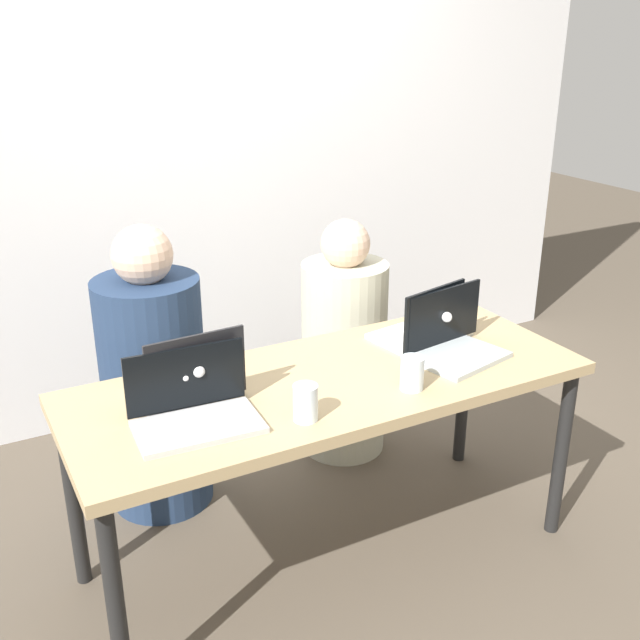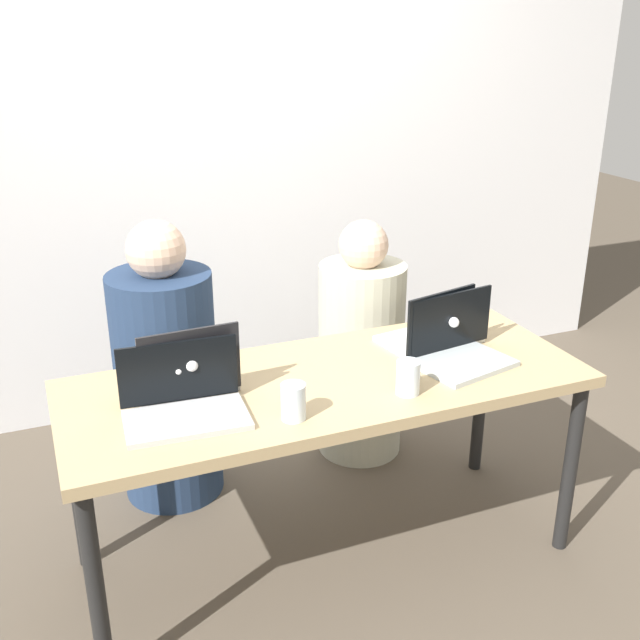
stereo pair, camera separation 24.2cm
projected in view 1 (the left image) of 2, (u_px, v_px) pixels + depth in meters
The scene contains 11 objects.
ground_plane at pixel (329, 553), 2.70m from camera, with size 12.00×12.00×0.00m, color brown.
back_wall at pixel (179, 130), 3.34m from camera, with size 4.50×0.10×2.66m, color silver.
desk at pixel (329, 396), 2.46m from camera, with size 1.71×0.66×0.70m.
person_on_left at pixel (154, 385), 2.83m from camera, with size 0.49×0.49×1.12m.
person_on_right at pixel (344, 351), 3.21m from camera, with size 0.43×0.43×1.04m.
laptop_front_left at pixel (194, 409), 2.14m from camera, with size 0.37×0.25×0.21m.
laptop_back_right at pixel (428, 328), 2.70m from camera, with size 0.37×0.28×0.22m.
laptop_back_left at pixel (188, 382), 2.30m from camera, with size 0.32×0.28×0.23m.
laptop_front_right at pixel (450, 342), 2.58m from camera, with size 0.35×0.30×0.23m.
water_glass_right at pixel (412, 375), 2.35m from camera, with size 0.07×0.07×0.11m.
water_glass_left at pixel (306, 405), 2.16m from camera, with size 0.07×0.07×0.11m.
Camera 1 is at (-1.07, -1.91, 1.79)m, focal length 42.00 mm.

